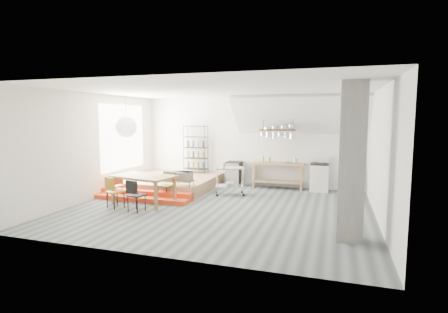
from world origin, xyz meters
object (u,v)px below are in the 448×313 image
(stove, at_px, (319,177))
(mini_fridge, at_px, (234,174))
(dining_table, at_px, (143,179))
(rolling_cart, at_px, (230,177))

(stove, height_order, mini_fridge, stove)
(dining_table, bearing_deg, stove, 46.45)
(dining_table, xyz_separation_m, rolling_cart, (2.02, 1.88, -0.16))
(rolling_cart, bearing_deg, stove, 8.15)
(dining_table, height_order, rolling_cart, rolling_cart)
(dining_table, height_order, mini_fridge, mini_fridge)
(stove, distance_m, dining_table, 5.80)
(rolling_cart, height_order, mini_fridge, rolling_cart)
(dining_table, distance_m, rolling_cart, 2.76)
(stove, height_order, rolling_cart, stove)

